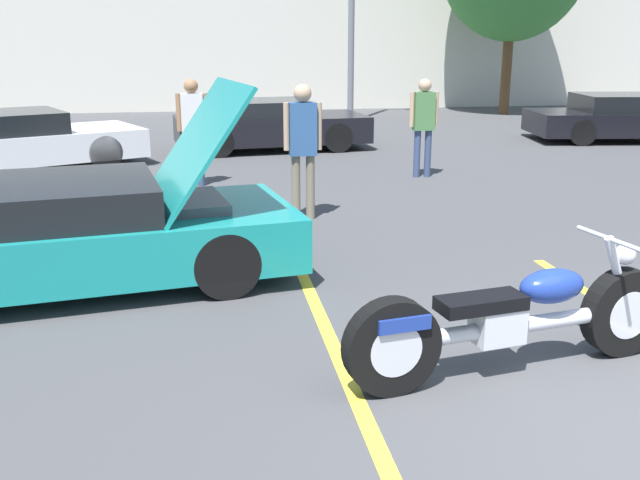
# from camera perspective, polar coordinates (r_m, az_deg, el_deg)

# --- Properties ---
(parking_stripe_foreground) EXTENTS (0.12, 5.41, 0.01)m
(parking_stripe_foreground) POSITION_cam_1_polar(r_m,az_deg,el_deg) (5.16, 2.72, -12.10)
(parking_stripe_foreground) COLOR yellow
(parking_stripe_foreground) RESTS_ON ground
(far_building) EXTENTS (32.00, 4.20, 4.40)m
(far_building) POSITION_cam_1_polar(r_m,az_deg,el_deg) (27.05, -3.40, 15.69)
(far_building) COLOR beige
(far_building) RESTS_ON ground
(motorcycle) EXTENTS (2.68, 0.79, 0.99)m
(motorcycle) POSITION_cam_1_polar(r_m,az_deg,el_deg) (5.47, 15.25, -6.20)
(motorcycle) COLOR black
(motorcycle) RESTS_ON ground
(show_car_hood_open) EXTENTS (4.66, 2.61, 2.00)m
(show_car_hood_open) POSITION_cam_1_polar(r_m,az_deg,el_deg) (7.53, -18.98, 0.60)
(show_car_hood_open) COLOR teal
(show_car_hood_open) RESTS_ON ground
(parked_car_left_row) EXTENTS (4.96, 3.65, 1.10)m
(parked_car_left_row) POSITION_cam_1_polar(r_m,az_deg,el_deg) (14.65, -23.43, 7.21)
(parked_car_left_row) COLOR white
(parked_car_left_row) RESTS_ON ground
(parked_car_mid_right_row) EXTENTS (4.88, 2.53, 1.11)m
(parked_car_mid_right_row) POSITION_cam_1_polar(r_m,az_deg,el_deg) (19.04, 23.36, 8.93)
(parked_car_mid_right_row) COLOR black
(parked_car_mid_right_row) RESTS_ON ground
(parked_car_mid_left_row) EXTENTS (4.36, 2.29, 1.10)m
(parked_car_mid_left_row) POSITION_cam_1_polar(r_m,az_deg,el_deg) (16.11, -4.02, 9.14)
(parked_car_mid_left_row) COLOR black
(parked_car_mid_left_row) RESTS_ON ground
(spectator_near_motorcycle) EXTENTS (0.52, 0.23, 1.73)m
(spectator_near_motorcycle) POSITION_cam_1_polar(r_m,az_deg,el_deg) (12.89, 8.30, 9.55)
(spectator_near_motorcycle) COLOR #38476B
(spectator_near_motorcycle) RESTS_ON ground
(spectator_by_show_car) EXTENTS (0.52, 0.24, 1.83)m
(spectator_by_show_car) POSITION_cam_1_polar(r_m,az_deg,el_deg) (9.67, -1.38, 8.06)
(spectator_by_show_car) COLOR gray
(spectator_by_show_car) RESTS_ON ground
(spectator_midground) EXTENTS (0.52, 0.23, 1.77)m
(spectator_midground) POSITION_cam_1_polar(r_m,az_deg,el_deg) (12.14, -10.15, 9.22)
(spectator_midground) COLOR #38476B
(spectator_midground) RESTS_ON ground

